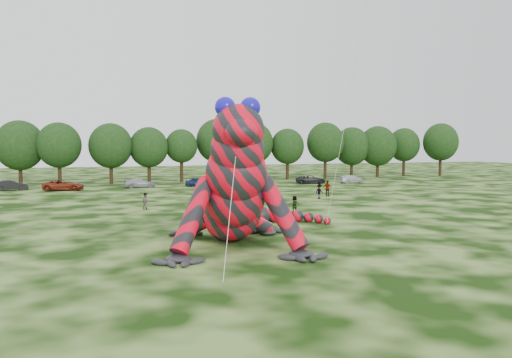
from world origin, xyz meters
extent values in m
plane|color=#16330A|center=(0.00, 0.00, 0.00)|extent=(240.00, 240.00, 0.00)
cylinder|color=silver|center=(4.39, 8.50, 9.66)|extent=(0.02, 0.02, 19.67)
cylinder|color=#382314|center=(3.39, 10.07, 0.12)|extent=(0.08, 0.08, 0.24)
imported|color=black|center=(-23.39, 49.99, 0.70)|extent=(4.43, 2.07, 1.41)
imported|color=maroon|center=(-16.67, 47.44, 0.74)|extent=(5.65, 3.33, 1.47)
imported|color=#9FA2A8|center=(-6.58, 49.01, 0.64)|extent=(4.46, 1.92, 1.28)
imported|color=#15244A|center=(1.79, 47.78, 0.67)|extent=(4.17, 2.26, 1.35)
imported|color=beige|center=(8.86, 47.55, 0.65)|extent=(4.08, 1.80, 1.30)
imported|color=black|center=(19.75, 47.44, 0.66)|extent=(5.09, 3.10, 1.32)
imported|color=silver|center=(26.30, 46.34, 0.65)|extent=(4.61, 2.25, 1.29)
imported|color=gray|center=(-8.57, 24.26, 0.79)|extent=(0.94, 0.97, 1.58)
imported|color=gray|center=(3.86, 17.24, 0.78)|extent=(1.52, 0.77, 1.56)
imported|color=gray|center=(11.22, 27.16, 0.84)|extent=(1.00, 1.25, 1.68)
imported|color=gray|center=(13.36, 29.36, 0.94)|extent=(1.12, 0.49, 1.88)
camera|label=1|loc=(-13.96, -23.84, 6.21)|focal=35.00mm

